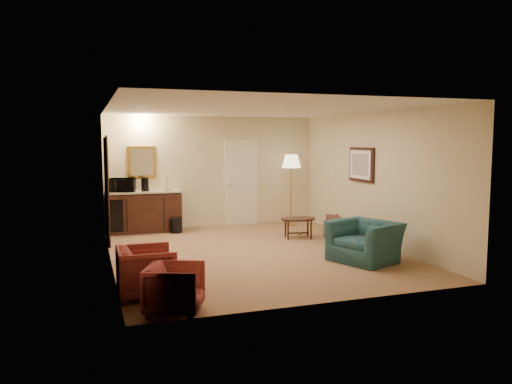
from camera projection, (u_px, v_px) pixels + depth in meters
ground at (253, 252)px, 9.14m from camera, size 6.00×6.00×0.00m
room_walls at (236, 157)px, 9.65m from camera, size 5.02×6.01×2.61m
wetbar_cabinet at (144, 211)px, 11.12m from camera, size 1.64×0.58×0.92m
sofa at (352, 228)px, 9.56m from camera, size 1.00×1.94×0.73m
teal_armchair at (365, 235)px, 8.41m from camera, size 1.02×1.22×0.91m
rose_chair_near at (146, 269)px, 6.52m from camera, size 0.67×0.72×0.74m
rose_chair_far at (175, 286)px, 5.90m from camera, size 0.79×0.81×0.65m
coffee_table at (298, 228)px, 10.42m from camera, size 0.83×0.64×0.43m
floor_lamp at (291, 190)px, 11.87m from camera, size 0.46×0.46×1.71m
waste_bin at (176, 225)px, 11.04m from camera, size 0.31×0.31×0.34m
microwave at (122, 183)px, 10.90m from camera, size 0.59×0.41×0.36m
coffee_maker at (145, 184)px, 11.00m from camera, size 0.18×0.18×0.30m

